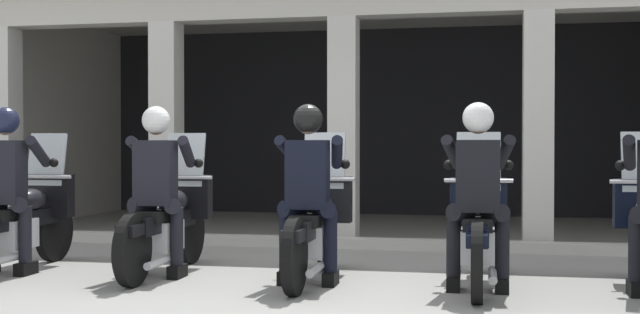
# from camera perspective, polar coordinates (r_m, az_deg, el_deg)

# --- Properties ---
(ground_plane) EXTENTS (80.00, 80.00, 0.00)m
(ground_plane) POSITION_cam_1_polar(r_m,az_deg,el_deg) (10.37, 2.99, -5.92)
(ground_plane) COLOR gray
(station_building) EXTENTS (10.48, 4.83, 3.40)m
(station_building) POSITION_cam_1_polar(r_m,az_deg,el_deg) (12.57, 3.56, 5.15)
(station_building) COLOR black
(station_building) RESTS_ON ground
(kerb_strip) EXTENTS (9.98, 0.24, 0.12)m
(kerb_strip) POSITION_cam_1_polar(r_m,az_deg,el_deg) (9.71, 1.17, -6.03)
(kerb_strip) COLOR #B7B5AD
(kerb_strip) RESTS_ON ground
(motorcycle_far_left) EXTENTS (0.62, 2.04, 1.35)m
(motorcycle_far_left) POSITION_cam_1_polar(r_m,az_deg,el_deg) (8.50, -20.09, -4.10)
(motorcycle_far_left) COLOR black
(motorcycle_far_left) RESTS_ON ground
(police_officer_far_left) EXTENTS (0.63, 0.61, 1.58)m
(police_officer_far_left) POSITION_cam_1_polar(r_m,az_deg,el_deg) (8.23, -21.15, -1.21)
(police_officer_far_left) COLOR black
(police_officer_far_left) RESTS_ON ground
(motorcycle_left) EXTENTS (0.62, 2.04, 1.35)m
(motorcycle_left) POSITION_cam_1_polar(r_m,az_deg,el_deg) (7.96, -10.57, -4.40)
(motorcycle_left) COLOR black
(motorcycle_left) RESTS_ON ground
(police_officer_left) EXTENTS (0.63, 0.61, 1.58)m
(police_officer_left) POSITION_cam_1_polar(r_m,az_deg,el_deg) (7.67, -11.38, -1.32)
(police_officer_left) COLOR black
(police_officer_left) RESTS_ON ground
(motorcycle_center) EXTENTS (0.62, 2.04, 1.35)m
(motorcycle_center) POSITION_cam_1_polar(r_m,az_deg,el_deg) (7.43, -0.35, -4.76)
(motorcycle_center) COLOR black
(motorcycle_center) RESTS_ON ground
(police_officer_center) EXTENTS (0.63, 0.61, 1.58)m
(police_officer_center) POSITION_cam_1_polar(r_m,az_deg,el_deg) (7.12, -0.82, -1.48)
(police_officer_center) COLOR black
(police_officer_center) RESTS_ON ground
(motorcycle_right) EXTENTS (0.62, 2.04, 1.35)m
(motorcycle_right) POSITION_cam_1_polar(r_m,az_deg,el_deg) (7.23, 11.04, -4.93)
(motorcycle_right) COLOR black
(motorcycle_right) RESTS_ON ground
(police_officer_right) EXTENTS (0.63, 0.61, 1.58)m
(police_officer_right) POSITION_cam_1_polar(r_m,az_deg,el_deg) (6.92, 11.03, -1.57)
(police_officer_right) COLOR black
(police_officer_right) RESTS_ON ground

